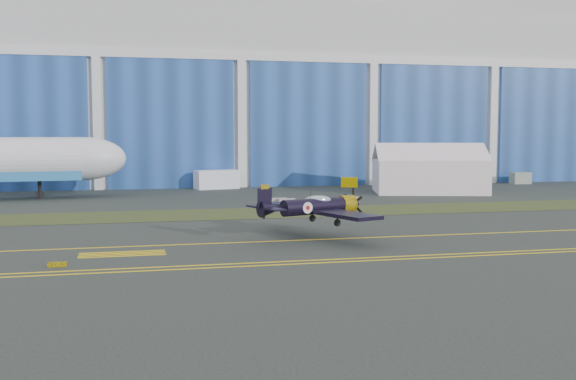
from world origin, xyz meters
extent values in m
plane|color=#2E3530|center=(0.00, 0.00, 0.00)|extent=(260.00, 260.00, 0.00)
cube|color=#475128|center=(0.00, 14.00, 0.02)|extent=(260.00, 10.00, 0.02)
cube|color=silver|center=(0.00, 72.00, 15.00)|extent=(220.00, 45.00, 30.00)
cube|color=navy|center=(0.00, 49.20, 10.00)|extent=(220.00, 0.60, 20.00)
cube|color=silver|center=(0.00, 49.15, 20.60)|extent=(220.00, 0.70, 1.20)
cube|color=yellow|center=(0.00, -5.00, 0.01)|extent=(200.00, 0.20, 0.02)
cube|color=yellow|center=(0.00, -14.50, 0.01)|extent=(80.00, 0.20, 0.02)
cube|color=yellow|center=(0.00, -13.50, 0.01)|extent=(80.00, 0.20, 0.02)
cube|color=yellow|center=(-22.00, -12.00, 0.17)|extent=(1.20, 0.15, 0.35)
cube|color=white|center=(-4.35, 46.90, 1.45)|extent=(7.13, 4.21, 2.89)
cube|color=#FCD800|center=(16.79, 45.72, 0.77)|extent=(3.02, 2.38, 1.54)
cube|color=gray|center=(47.29, 45.48, 0.98)|extent=(3.32, 1.84, 1.96)
cube|color=#968E99|center=(0.49, 20.03, 0.45)|extent=(2.04, 0.77, 0.90)
cube|color=gray|center=(-0.26, 20.91, 0.45)|extent=(2.03, 0.70, 0.90)
cube|color=#9C8F8E|center=(8.44, 20.19, 0.45)|extent=(2.04, 0.73, 0.90)
camera|label=1|loc=(-17.38, -56.52, 8.46)|focal=42.00mm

